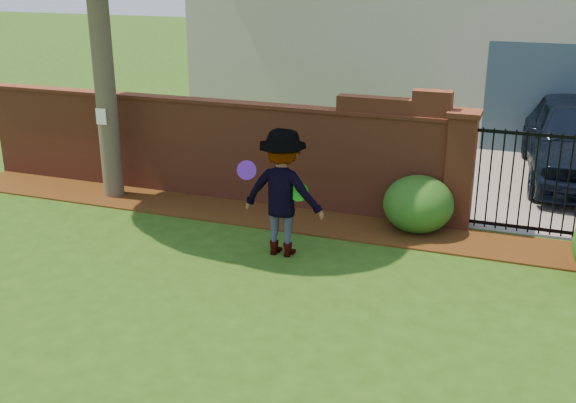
% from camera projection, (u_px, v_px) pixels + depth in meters
% --- Properties ---
extents(ground, '(80.00, 80.00, 0.01)m').
position_uv_depth(ground, '(210.00, 315.00, 8.29)').
color(ground, '#254912').
rests_on(ground, ground).
extents(mulch_bed, '(11.10, 1.08, 0.03)m').
position_uv_depth(mulch_bed, '(247.00, 214.00, 11.55)').
color(mulch_bed, '#3C1F0A').
rests_on(mulch_bed, ground).
extents(brick_wall, '(8.70, 0.31, 2.16)m').
position_uv_depth(brick_wall, '(206.00, 146.00, 12.18)').
color(brick_wall, brown).
rests_on(brick_wall, ground).
extents(pillar_left, '(0.50, 0.50, 1.88)m').
position_uv_depth(pillar_left, '(460.00, 169.00, 10.73)').
color(pillar_left, brown).
rests_on(pillar_left, ground).
extents(iron_gate, '(1.78, 0.03, 1.60)m').
position_uv_depth(iron_gate, '(534.00, 183.00, 10.41)').
color(iron_gate, black).
rests_on(iron_gate, ground).
extents(driveway, '(3.20, 8.00, 0.01)m').
position_uv_depth(driveway, '(534.00, 166.00, 14.23)').
color(driveway, gray).
rests_on(driveway, ground).
extents(paper_notice, '(0.20, 0.01, 0.28)m').
position_uv_depth(paper_notice, '(101.00, 117.00, 11.80)').
color(paper_notice, white).
rests_on(paper_notice, tree).
extents(shrub_left, '(1.10, 1.10, 0.90)m').
position_uv_depth(shrub_left, '(418.00, 204.00, 10.71)').
color(shrub_left, '#174E17').
rests_on(shrub_left, ground).
extents(man, '(1.21, 0.71, 1.85)m').
position_uv_depth(man, '(282.00, 193.00, 9.71)').
color(man, gray).
rests_on(man, ground).
extents(frisbee_purple, '(0.28, 0.17, 0.27)m').
position_uv_depth(frisbee_purple, '(247.00, 170.00, 9.44)').
color(frisbee_purple, '#5F1CB3').
rests_on(frisbee_purple, man).
extents(frisbee_green, '(0.28, 0.11, 0.27)m').
position_uv_depth(frisbee_green, '(299.00, 192.00, 9.62)').
color(frisbee_green, green).
rests_on(frisbee_green, man).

